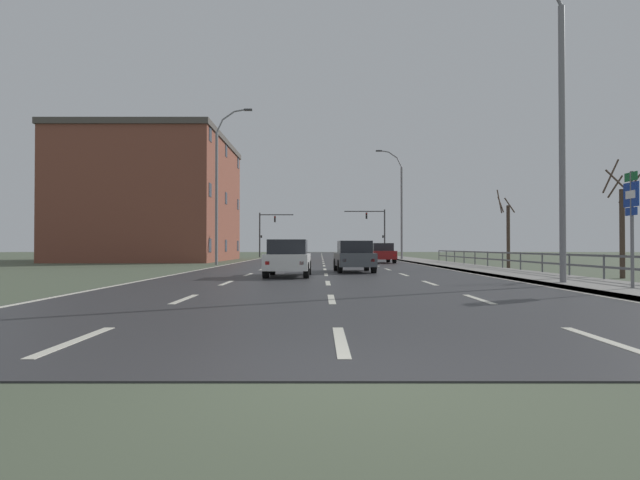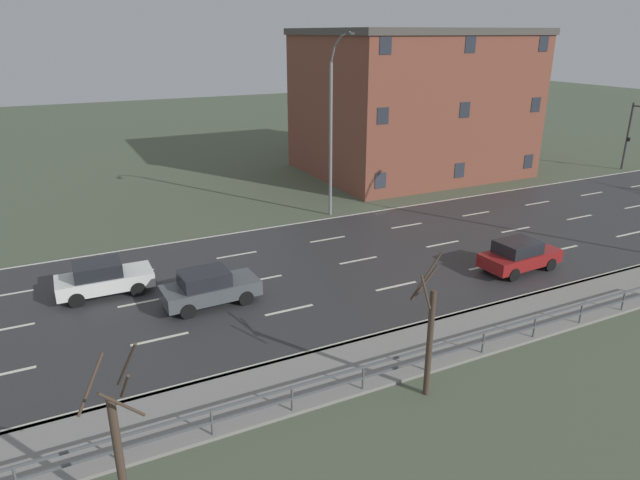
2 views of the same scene
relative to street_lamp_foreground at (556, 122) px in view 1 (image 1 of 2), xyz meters
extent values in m
cube|color=#4C5642|center=(-7.41, 36.23, -5.41)|extent=(160.00, 160.00, 0.12)
cube|color=#303033|center=(-7.41, 48.23, -5.34)|extent=(14.00, 120.00, 0.02)
cube|color=beige|center=(-10.91, -9.77, -5.32)|extent=(0.16, 2.20, 0.01)
cube|color=beige|center=(-10.91, -4.37, -5.32)|extent=(0.16, 2.20, 0.01)
cube|color=beige|center=(-10.91, 1.03, -5.32)|extent=(0.16, 2.20, 0.01)
cube|color=beige|center=(-10.91, 6.43, -5.32)|extent=(0.16, 2.20, 0.01)
cube|color=beige|center=(-10.91, 11.83, -5.32)|extent=(0.16, 2.20, 0.01)
cube|color=beige|center=(-10.91, 17.23, -5.32)|extent=(0.16, 2.20, 0.01)
cube|color=beige|center=(-10.91, 22.63, -5.32)|extent=(0.16, 2.20, 0.01)
cube|color=beige|center=(-10.91, 28.03, -5.32)|extent=(0.16, 2.20, 0.01)
cube|color=beige|center=(-10.91, 33.43, -5.32)|extent=(0.16, 2.20, 0.01)
cube|color=beige|center=(-10.91, 38.83, -5.32)|extent=(0.16, 2.20, 0.01)
cube|color=beige|center=(-10.91, 44.23, -5.32)|extent=(0.16, 2.20, 0.01)
cube|color=beige|center=(-10.91, 49.63, -5.32)|extent=(0.16, 2.20, 0.01)
cube|color=beige|center=(-10.91, 55.03, -5.32)|extent=(0.16, 2.20, 0.01)
cube|color=beige|center=(-10.91, 60.43, -5.32)|extent=(0.16, 2.20, 0.01)
cube|color=beige|center=(-10.91, 65.83, -5.32)|extent=(0.16, 2.20, 0.01)
cube|color=beige|center=(-10.91, 71.23, -5.32)|extent=(0.16, 2.20, 0.01)
cube|color=beige|center=(-10.91, 76.63, -5.32)|extent=(0.16, 2.20, 0.01)
cube|color=beige|center=(-10.91, 82.03, -5.32)|extent=(0.16, 2.20, 0.01)
cube|color=beige|center=(-10.91, 87.43, -5.32)|extent=(0.16, 2.20, 0.01)
cube|color=beige|center=(-10.91, 92.83, -5.32)|extent=(0.16, 2.20, 0.01)
cube|color=beige|center=(-10.91, 98.23, -5.32)|extent=(0.16, 2.20, 0.01)
cube|color=beige|center=(-10.91, 103.63, -5.32)|extent=(0.16, 2.20, 0.01)
cube|color=beige|center=(-7.41, -9.77, -5.32)|extent=(0.16, 2.20, 0.01)
cube|color=beige|center=(-7.41, -4.37, -5.32)|extent=(0.16, 2.20, 0.01)
cube|color=beige|center=(-7.41, 1.03, -5.32)|extent=(0.16, 2.20, 0.01)
cube|color=beige|center=(-7.41, 6.43, -5.32)|extent=(0.16, 2.20, 0.01)
cube|color=beige|center=(-7.41, 11.83, -5.32)|extent=(0.16, 2.20, 0.01)
cube|color=beige|center=(-7.41, 17.23, -5.32)|extent=(0.16, 2.20, 0.01)
cube|color=beige|center=(-7.41, 22.63, -5.32)|extent=(0.16, 2.20, 0.01)
cube|color=beige|center=(-7.41, 28.03, -5.32)|extent=(0.16, 2.20, 0.01)
cube|color=beige|center=(-7.41, 33.43, -5.32)|extent=(0.16, 2.20, 0.01)
cube|color=beige|center=(-7.41, 38.83, -5.32)|extent=(0.16, 2.20, 0.01)
cube|color=beige|center=(-7.41, 44.23, -5.32)|extent=(0.16, 2.20, 0.01)
cube|color=beige|center=(-7.41, 49.63, -5.32)|extent=(0.16, 2.20, 0.01)
cube|color=beige|center=(-7.41, 55.03, -5.32)|extent=(0.16, 2.20, 0.01)
cube|color=beige|center=(-7.41, 60.43, -5.32)|extent=(0.16, 2.20, 0.01)
cube|color=beige|center=(-7.41, 65.83, -5.32)|extent=(0.16, 2.20, 0.01)
cube|color=beige|center=(-7.41, 71.23, -5.32)|extent=(0.16, 2.20, 0.01)
cube|color=beige|center=(-7.41, 76.63, -5.32)|extent=(0.16, 2.20, 0.01)
cube|color=beige|center=(-7.41, 82.03, -5.32)|extent=(0.16, 2.20, 0.01)
cube|color=beige|center=(-7.41, 87.43, -5.32)|extent=(0.16, 2.20, 0.01)
cube|color=beige|center=(-7.41, 92.83, -5.32)|extent=(0.16, 2.20, 0.01)
cube|color=beige|center=(-7.41, 98.23, -5.32)|extent=(0.16, 2.20, 0.01)
cube|color=beige|center=(-7.41, 103.63, -5.32)|extent=(0.16, 2.20, 0.01)
cube|color=beige|center=(-3.91, -9.77, -5.32)|extent=(0.16, 2.20, 0.01)
cube|color=beige|center=(-3.91, -4.37, -5.32)|extent=(0.16, 2.20, 0.01)
cube|color=beige|center=(-3.91, 1.03, -5.32)|extent=(0.16, 2.20, 0.01)
cube|color=beige|center=(-3.91, 6.43, -5.32)|extent=(0.16, 2.20, 0.01)
cube|color=beige|center=(-3.91, 11.83, -5.32)|extent=(0.16, 2.20, 0.01)
cube|color=beige|center=(-3.91, 17.23, -5.32)|extent=(0.16, 2.20, 0.01)
cube|color=beige|center=(-3.91, 22.63, -5.32)|extent=(0.16, 2.20, 0.01)
cube|color=beige|center=(-3.91, 28.03, -5.32)|extent=(0.16, 2.20, 0.01)
cube|color=beige|center=(-3.91, 33.43, -5.32)|extent=(0.16, 2.20, 0.01)
cube|color=beige|center=(-3.91, 38.83, -5.32)|extent=(0.16, 2.20, 0.01)
cube|color=beige|center=(-3.91, 44.23, -5.32)|extent=(0.16, 2.20, 0.01)
cube|color=beige|center=(-3.91, 49.63, -5.32)|extent=(0.16, 2.20, 0.01)
cube|color=beige|center=(-3.91, 55.03, -5.32)|extent=(0.16, 2.20, 0.01)
cube|color=beige|center=(-3.91, 60.43, -5.32)|extent=(0.16, 2.20, 0.01)
cube|color=beige|center=(-3.91, 65.83, -5.32)|extent=(0.16, 2.20, 0.01)
cube|color=beige|center=(-3.91, 71.23, -5.32)|extent=(0.16, 2.20, 0.01)
cube|color=beige|center=(-3.91, 76.63, -5.32)|extent=(0.16, 2.20, 0.01)
cube|color=beige|center=(-3.91, 82.03, -5.32)|extent=(0.16, 2.20, 0.01)
cube|color=beige|center=(-3.91, 87.43, -5.32)|extent=(0.16, 2.20, 0.01)
cube|color=beige|center=(-3.91, 92.83, -5.32)|extent=(0.16, 2.20, 0.01)
cube|color=beige|center=(-3.91, 98.23, -5.32)|extent=(0.16, 2.20, 0.01)
cube|color=beige|center=(-3.91, 103.63, -5.32)|extent=(0.16, 2.20, 0.01)
cube|color=beige|center=(-0.56, 48.23, -5.32)|extent=(0.16, 120.00, 0.01)
cube|color=beige|center=(-14.26, 48.23, -5.32)|extent=(0.16, 120.00, 0.01)
cube|color=gray|center=(1.09, 48.23, -5.29)|extent=(3.00, 120.00, 0.12)
cube|color=slate|center=(-0.33, 48.23, -5.29)|extent=(0.16, 120.00, 0.12)
cube|color=#515459|center=(2.44, 10.46, -4.40)|extent=(0.06, 32.71, 0.08)
cube|color=#515459|center=(2.44, 10.46, -4.80)|extent=(0.06, 32.71, 0.08)
cylinder|color=#515459|center=(2.44, 1.65, -4.85)|extent=(0.07, 0.07, 1.00)
cylinder|color=#515459|center=(2.44, 4.17, -4.85)|extent=(0.07, 0.07, 1.00)
cylinder|color=#515459|center=(2.44, 6.68, -4.85)|extent=(0.07, 0.07, 1.00)
cylinder|color=#515459|center=(2.44, 9.20, -4.85)|extent=(0.07, 0.07, 1.00)
cylinder|color=#515459|center=(2.44, 11.72, -4.85)|extent=(0.07, 0.07, 1.00)
cylinder|color=#515459|center=(2.44, 14.23, -4.85)|extent=(0.07, 0.07, 1.00)
cylinder|color=#515459|center=(2.44, 16.75, -4.85)|extent=(0.07, 0.07, 1.00)
cylinder|color=#515459|center=(2.44, 19.26, -4.85)|extent=(0.07, 0.07, 1.00)
cylinder|color=#515459|center=(2.44, 21.78, -4.85)|extent=(0.07, 0.07, 1.00)
cylinder|color=#515459|center=(2.44, 24.30, -4.85)|extent=(0.07, 0.07, 1.00)
cylinder|color=#515459|center=(2.44, 26.81, -4.85)|extent=(0.07, 0.07, 1.00)
cylinder|color=slate|center=(0.19, 0.00, -0.78)|extent=(0.20, 0.20, 9.13)
cylinder|color=slate|center=(0.19, 32.50, -0.86)|extent=(0.20, 0.20, 8.97)
cylinder|color=slate|center=(-0.02, 32.50, 4.07)|extent=(0.52, 0.11, 0.94)
cylinder|color=slate|center=(-0.63, 32.50, 4.80)|extent=(0.87, 0.11, 0.66)
cylinder|color=slate|center=(-1.53, 32.50, 5.17)|extent=(0.99, 0.11, 0.28)
cube|color=#333335|center=(-2.01, 32.50, 5.21)|extent=(0.56, 0.24, 0.12)
cylinder|color=slate|center=(-15.01, 19.50, -0.64)|extent=(0.20, 0.20, 9.41)
cylinder|color=slate|center=(-14.80, 19.50, 4.51)|extent=(0.52, 0.11, 0.95)
cylinder|color=slate|center=(-14.18, 19.50, 5.26)|extent=(0.88, 0.11, 0.66)
cylinder|color=slate|center=(-13.27, 19.50, 5.63)|extent=(1.01, 0.11, 0.28)
cube|color=#333335|center=(-12.78, 19.50, 5.67)|extent=(0.56, 0.24, 0.12)
cylinder|color=slate|center=(0.99, -2.36, -3.66)|extent=(0.09, 0.09, 3.37)
cube|color=#146633|center=(0.97, -2.36, -2.12)|extent=(0.03, 0.56, 0.24)
cube|color=#143899|center=(0.97, -2.36, -2.62)|extent=(0.03, 0.68, 0.68)
cube|color=white|center=(0.95, -2.36, -2.62)|extent=(0.01, 0.44, 0.22)
cube|color=#143899|center=(0.97, -2.36, -3.09)|extent=(0.03, 0.52, 0.22)
cylinder|color=#38383A|center=(0.49, 47.80, -2.33)|extent=(0.18, 0.18, 6.04)
cylinder|color=#38383A|center=(-2.06, 47.80, 0.44)|extent=(5.10, 0.12, 0.12)
cube|color=black|center=(-1.81, 47.80, -0.11)|extent=(0.20, 0.28, 0.80)
sphere|color=red|center=(-1.81, 47.65, 0.15)|extent=(0.14, 0.14, 0.14)
sphere|color=#2D2D2D|center=(-1.81, 47.65, -0.11)|extent=(0.14, 0.14, 0.14)
sphere|color=#2D2D2D|center=(-1.81, 47.65, -0.37)|extent=(0.14, 0.14, 0.14)
cube|color=black|center=(0.27, 47.75, -2.75)|extent=(0.18, 0.12, 0.32)
cylinder|color=#38383A|center=(-15.31, 47.88, -2.54)|extent=(0.18, 0.18, 5.61)
cylinder|color=#38383A|center=(-13.18, 47.88, 0.02)|extent=(4.26, 0.12, 0.12)
cube|color=black|center=(-13.39, 47.88, -0.53)|extent=(0.20, 0.28, 0.80)
sphere|color=red|center=(-13.39, 47.73, -0.27)|extent=(0.14, 0.14, 0.14)
sphere|color=#2D2D2D|center=(-13.39, 47.73, -0.53)|extent=(0.14, 0.14, 0.14)
sphere|color=#2D2D2D|center=(-13.39, 47.73, -0.79)|extent=(0.14, 0.14, 0.14)
cube|color=black|center=(-15.09, 47.83, -2.75)|extent=(0.18, 0.12, 0.32)
cube|color=#474C51|center=(-5.98, 9.07, -4.70)|extent=(1.93, 4.17, 0.64)
cube|color=black|center=(-5.97, 8.82, -4.08)|extent=(1.64, 2.06, 0.60)
cube|color=slate|center=(-6.01, 9.77, -4.10)|extent=(1.41, 0.14, 0.51)
cylinder|color=black|center=(-5.23, 10.37, -5.02)|extent=(0.25, 0.67, 0.66)
cylinder|color=black|center=(-6.84, 10.30, -5.02)|extent=(0.25, 0.67, 0.66)
cylinder|color=black|center=(-5.12, 7.83, -5.02)|extent=(0.25, 0.67, 0.66)
cylinder|color=black|center=(-6.74, 7.76, -5.02)|extent=(0.25, 0.67, 0.66)
cube|color=red|center=(-6.56, 7.01, -4.70)|extent=(0.16, 0.05, 0.14)
cube|color=red|center=(-5.24, 7.07, -4.70)|extent=(0.16, 0.05, 0.14)
cube|color=maroon|center=(-2.86, 23.75, -4.70)|extent=(1.98, 4.19, 0.64)
cube|color=black|center=(-2.85, 23.50, -4.08)|extent=(1.67, 2.08, 0.60)
cube|color=slate|center=(-2.90, 24.45, -4.10)|extent=(1.41, 0.16, 0.51)
cylinder|color=black|center=(-2.12, 25.06, -5.02)|extent=(0.26, 0.67, 0.66)
cylinder|color=black|center=(-3.74, 24.98, -5.02)|extent=(0.26, 0.67, 0.66)
cylinder|color=black|center=(-1.98, 22.53, -5.02)|extent=(0.26, 0.67, 0.66)
cylinder|color=black|center=(-3.60, 22.44, -5.02)|extent=(0.26, 0.67, 0.66)
cube|color=red|center=(-3.41, 21.69, -4.70)|extent=(0.16, 0.05, 0.14)
cube|color=red|center=(-2.09, 21.76, -4.70)|extent=(0.16, 0.05, 0.14)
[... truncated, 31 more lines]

